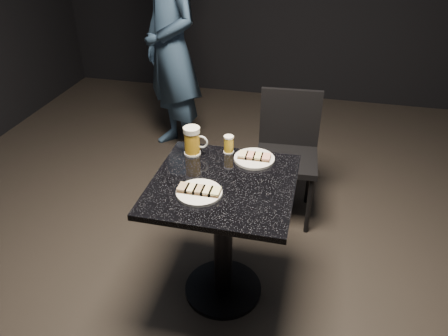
{
  "coord_description": "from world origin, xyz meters",
  "views": [
    {
      "loc": [
        0.41,
        -1.72,
        1.94
      ],
      "look_at": [
        0.0,
        0.02,
        0.82
      ],
      "focal_mm": 35.0,
      "sensor_mm": 36.0,
      "label": 1
    }
  ],
  "objects_px": {
    "patron": "(171,49)",
    "plate_small": "(254,159)",
    "plate_large": "(199,193)",
    "beer_mug": "(193,141)",
    "beer_tumbler": "(229,144)",
    "chair": "(287,148)",
    "table": "(223,221)"
  },
  "relations": [
    {
      "from": "table",
      "to": "beer_mug",
      "type": "bearing_deg",
      "value": 133.61
    },
    {
      "from": "chair",
      "to": "plate_small",
      "type": "bearing_deg",
      "value": -101.77
    },
    {
      "from": "beer_tumbler",
      "to": "table",
      "type": "bearing_deg",
      "value": -82.53
    },
    {
      "from": "beer_mug",
      "to": "beer_tumbler",
      "type": "bearing_deg",
      "value": 18.55
    },
    {
      "from": "plate_large",
      "to": "plate_small",
      "type": "bearing_deg",
      "value": 61.59
    },
    {
      "from": "beer_mug",
      "to": "chair",
      "type": "bearing_deg",
      "value": 53.66
    },
    {
      "from": "plate_small",
      "to": "plate_large",
      "type": "bearing_deg",
      "value": -118.41
    },
    {
      "from": "beer_mug",
      "to": "beer_tumbler",
      "type": "height_order",
      "value": "beer_mug"
    },
    {
      "from": "plate_large",
      "to": "chair",
      "type": "xyz_separation_m",
      "value": [
        0.33,
        0.98,
        -0.26
      ]
    },
    {
      "from": "table",
      "to": "chair",
      "type": "bearing_deg",
      "value": 74.44
    },
    {
      "from": "plate_large",
      "to": "patron",
      "type": "height_order",
      "value": "patron"
    },
    {
      "from": "beer_tumbler",
      "to": "beer_mug",
      "type": "bearing_deg",
      "value": -161.45
    },
    {
      "from": "plate_large",
      "to": "patron",
      "type": "distance_m",
      "value": 1.83
    },
    {
      "from": "table",
      "to": "beer_mug",
      "type": "height_order",
      "value": "beer_mug"
    },
    {
      "from": "patron",
      "to": "plate_small",
      "type": "bearing_deg",
      "value": -11.63
    },
    {
      "from": "beer_tumbler",
      "to": "patron",
      "type": "bearing_deg",
      "value": 120.94
    },
    {
      "from": "plate_large",
      "to": "beer_tumbler",
      "type": "xyz_separation_m",
      "value": [
        0.05,
        0.42,
        0.04
      ]
    },
    {
      "from": "plate_small",
      "to": "patron",
      "type": "height_order",
      "value": "patron"
    },
    {
      "from": "table",
      "to": "beer_tumbler",
      "type": "bearing_deg",
      "value": 97.47
    },
    {
      "from": "plate_small",
      "to": "chair",
      "type": "bearing_deg",
      "value": 78.23
    },
    {
      "from": "patron",
      "to": "beer_mug",
      "type": "distance_m",
      "value": 1.44
    },
    {
      "from": "beer_mug",
      "to": "table",
      "type": "bearing_deg",
      "value": -46.39
    },
    {
      "from": "plate_small",
      "to": "beer_mug",
      "type": "bearing_deg",
      "value": -178.03
    },
    {
      "from": "patron",
      "to": "beer_mug",
      "type": "xyz_separation_m",
      "value": [
        0.57,
        -1.32,
        -0.07
      ]
    },
    {
      "from": "plate_small",
      "to": "chair",
      "type": "xyz_separation_m",
      "value": [
        0.13,
        0.62,
        -0.26
      ]
    },
    {
      "from": "plate_small",
      "to": "beer_mug",
      "type": "relative_size",
      "value": 1.36
    },
    {
      "from": "plate_small",
      "to": "beer_mug",
      "type": "distance_m",
      "value": 0.34
    },
    {
      "from": "plate_large",
      "to": "beer_mug",
      "type": "relative_size",
      "value": 1.38
    },
    {
      "from": "beer_tumbler",
      "to": "chair",
      "type": "height_order",
      "value": "chair"
    },
    {
      "from": "plate_large",
      "to": "beer_mug",
      "type": "xyz_separation_m",
      "value": [
        -0.14,
        0.35,
        0.07
      ]
    },
    {
      "from": "patron",
      "to": "chair",
      "type": "distance_m",
      "value": 1.31
    },
    {
      "from": "plate_large",
      "to": "patron",
      "type": "bearing_deg",
      "value": 112.89
    }
  ]
}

